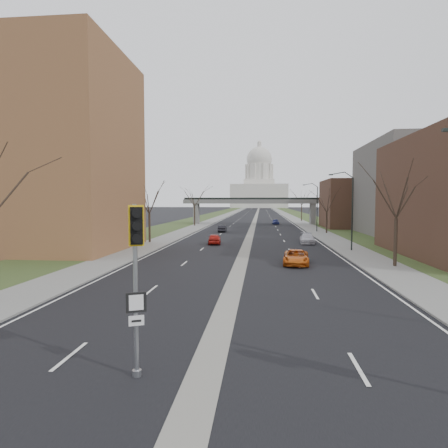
% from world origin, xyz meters
% --- Properties ---
extents(ground, '(700.00, 700.00, 0.00)m').
position_xyz_m(ground, '(0.00, 0.00, 0.00)').
color(ground, black).
rests_on(ground, ground).
extents(road_surface, '(20.00, 600.00, 0.01)m').
position_xyz_m(road_surface, '(0.00, 150.00, 0.01)').
color(road_surface, black).
rests_on(road_surface, ground).
extents(median_strip, '(1.20, 600.00, 0.02)m').
position_xyz_m(median_strip, '(0.00, 150.00, 0.00)').
color(median_strip, gray).
rests_on(median_strip, ground).
extents(sidewalk_right, '(4.00, 600.00, 0.12)m').
position_xyz_m(sidewalk_right, '(12.00, 150.00, 0.06)').
color(sidewalk_right, gray).
rests_on(sidewalk_right, ground).
extents(sidewalk_left, '(4.00, 600.00, 0.12)m').
position_xyz_m(sidewalk_left, '(-12.00, 150.00, 0.06)').
color(sidewalk_left, gray).
rests_on(sidewalk_left, ground).
extents(grass_verge_right, '(8.00, 600.00, 0.10)m').
position_xyz_m(grass_verge_right, '(18.00, 150.00, 0.05)').
color(grass_verge_right, '#2F431F').
rests_on(grass_verge_right, ground).
extents(grass_verge_left, '(8.00, 600.00, 0.10)m').
position_xyz_m(grass_verge_left, '(-18.00, 150.00, 0.05)').
color(grass_verge_left, '#2F431F').
rests_on(grass_verge_left, ground).
extents(apartment_building, '(25.00, 16.00, 22.00)m').
position_xyz_m(apartment_building, '(-26.00, 30.00, 11.00)').
color(apartment_building, brown).
rests_on(apartment_building, ground).
extents(commercial_block_mid, '(18.00, 22.00, 15.00)m').
position_xyz_m(commercial_block_mid, '(28.00, 52.00, 7.50)').
color(commercial_block_mid, '#615D58').
rests_on(commercial_block_mid, ground).
extents(commercial_block_far, '(14.00, 14.00, 10.00)m').
position_xyz_m(commercial_block_far, '(22.00, 70.00, 5.00)').
color(commercial_block_far, '#4B2E23').
rests_on(commercial_block_far, ground).
extents(pedestrian_bridge, '(34.00, 3.00, 6.45)m').
position_xyz_m(pedestrian_bridge, '(0.00, 80.00, 4.84)').
color(pedestrian_bridge, slate).
rests_on(pedestrian_bridge, ground).
extents(capitol, '(48.00, 42.00, 55.75)m').
position_xyz_m(capitol, '(0.00, 320.00, 18.60)').
color(capitol, silver).
rests_on(capitol, ground).
extents(streetlight_mid, '(2.61, 0.20, 8.70)m').
position_xyz_m(streetlight_mid, '(10.99, 32.00, 6.95)').
color(streetlight_mid, black).
rests_on(streetlight_mid, sidewalk_right).
extents(streetlight_far, '(2.61, 0.20, 8.70)m').
position_xyz_m(streetlight_far, '(10.99, 58.00, 6.95)').
color(streetlight_far, black).
rests_on(streetlight_far, sidewalk_right).
extents(tree_left_b, '(6.75, 6.75, 8.81)m').
position_xyz_m(tree_left_b, '(-13.00, 38.00, 6.23)').
color(tree_left_b, '#382B21').
rests_on(tree_left_b, sidewalk_left).
extents(tree_left_c, '(7.65, 7.65, 9.99)m').
position_xyz_m(tree_left_c, '(-13.00, 72.00, 7.04)').
color(tree_left_c, '#382B21').
rests_on(tree_left_c, sidewalk_left).
extents(tree_right_a, '(7.20, 7.20, 9.40)m').
position_xyz_m(tree_right_a, '(13.00, 22.00, 6.64)').
color(tree_right_a, '#382B21').
rests_on(tree_right_a, sidewalk_right).
extents(tree_right_b, '(6.30, 6.30, 8.22)m').
position_xyz_m(tree_right_b, '(13.00, 55.00, 5.82)').
color(tree_right_b, '#382B21').
rests_on(tree_right_b, sidewalk_right).
extents(tree_right_c, '(7.65, 7.65, 9.99)m').
position_xyz_m(tree_right_c, '(13.00, 95.00, 7.04)').
color(tree_right_c, '#382B21').
rests_on(tree_right_c, sidewalk_right).
extents(signal_pole_median, '(0.79, 0.91, 5.45)m').
position_xyz_m(signal_pole_median, '(-2.00, 0.49, 3.80)').
color(signal_pole_median, gray).
rests_on(signal_pole_median, ground).
extents(car_left_near, '(1.96, 4.11, 1.36)m').
position_xyz_m(car_left_near, '(-4.22, 37.49, 0.68)').
color(car_left_near, '#AD1B13').
rests_on(car_left_near, ground).
extents(car_left_far, '(1.33, 3.79, 1.25)m').
position_xyz_m(car_left_far, '(-5.14, 56.50, 0.62)').
color(car_left_far, black).
rests_on(car_left_far, ground).
extents(car_right_near, '(2.58, 4.85, 1.30)m').
position_xyz_m(car_right_near, '(4.86, 22.57, 0.65)').
color(car_right_near, '#CD5E15').
rests_on(car_right_near, ground).
extents(car_right_mid, '(2.15, 4.67, 1.32)m').
position_xyz_m(car_right_mid, '(7.84, 39.36, 0.66)').
color(car_right_mid, '#BAB9C1').
rests_on(car_right_mid, ground).
extents(car_right_far, '(1.75, 3.83, 1.27)m').
position_xyz_m(car_right_far, '(5.29, 80.40, 0.64)').
color(car_right_far, navy).
rests_on(car_right_far, ground).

